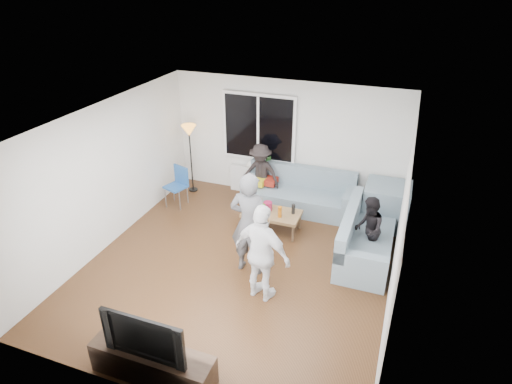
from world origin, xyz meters
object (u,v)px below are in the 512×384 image
at_px(sofa_right_section, 368,235).
at_px(television, 148,332).
at_px(spectator_back, 260,174).
at_px(coffee_table, 272,221).
at_px(player_right, 262,254).
at_px(floor_lamp, 191,159).
at_px(tv_console, 153,364).
at_px(player_left, 249,224).
at_px(spectator_right, 368,229).
at_px(side_chair, 176,187).
at_px(sofa_back_section, 298,191).

distance_m(sofa_right_section, television, 4.16).
xyz_separation_m(sofa_right_section, spectator_back, (-2.44, 1.25, 0.24)).
xyz_separation_m(spectator_back, television, (0.29, -4.80, 0.09)).
bearing_deg(coffee_table, player_right, -76.11).
bearing_deg(television, floor_lamp, 112.01).
xyz_separation_m(floor_lamp, tv_console, (1.92, -4.76, -0.56)).
bearing_deg(sofa_right_section, player_left, 121.24).
bearing_deg(player_left, sofa_right_section, -148.82).
distance_m(player_left, television, 2.49).
bearing_deg(floor_lamp, coffee_table, -24.00).
distance_m(floor_lamp, player_right, 3.94).
relative_size(spectator_right, tv_console, 0.74).
bearing_deg(tv_console, spectator_back, 93.49).
height_order(coffee_table, player_right, player_right).
xyz_separation_m(player_left, television, (-0.35, -2.46, -0.15)).
height_order(side_chair, floor_lamp, floor_lamp).
distance_m(sofa_back_section, television, 4.81).
relative_size(sofa_right_section, coffee_table, 1.82).
distance_m(floor_lamp, player_left, 3.23).
bearing_deg(television, sofa_right_section, 58.83).
bearing_deg(sofa_right_section, spectator_right, -180.00).
height_order(sofa_back_section, tv_console, sofa_back_section).
xyz_separation_m(player_right, spectator_right, (1.38, 1.59, -0.22)).
distance_m(player_right, spectator_right, 2.12).
height_order(sofa_right_section, coffee_table, sofa_right_section).
height_order(floor_lamp, tv_console, floor_lamp).
height_order(spectator_right, spectator_back, spectator_back).
relative_size(sofa_right_section, television, 1.84).
xyz_separation_m(sofa_right_section, player_right, (-1.38, -1.67, 0.38)).
distance_m(side_chair, floor_lamp, 0.82).
bearing_deg(tv_console, floor_lamp, 112.01).
bearing_deg(coffee_table, sofa_back_section, 75.87).
xyz_separation_m(player_right, tv_console, (-0.77, -1.88, -0.59)).
bearing_deg(sofa_right_section, spectator_back, 62.89).
bearing_deg(television, tv_console, 0.00).
bearing_deg(spectator_back, television, -81.55).
bearing_deg(tv_console, player_right, 67.69).
height_order(sofa_right_section, player_left, player_left).
height_order(floor_lamp, television, floor_lamp).
bearing_deg(side_chair, sofa_right_section, 12.07).
bearing_deg(sofa_right_section, sofa_back_section, 52.44).
bearing_deg(sofa_right_section, player_right, 140.47).
distance_m(coffee_table, tv_console, 3.78).
bearing_deg(television, spectator_back, 93.49).
distance_m(coffee_table, television, 3.82).
bearing_deg(floor_lamp, sofa_back_section, 0.33).
bearing_deg(floor_lamp, player_left, -45.32).
bearing_deg(coffee_table, side_chair, 173.57).
bearing_deg(spectator_right, player_right, -49.90).
bearing_deg(tv_console, spectator_right, 58.30).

